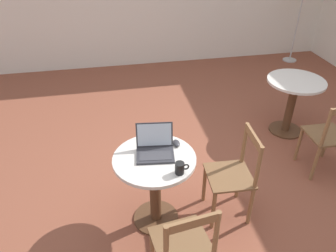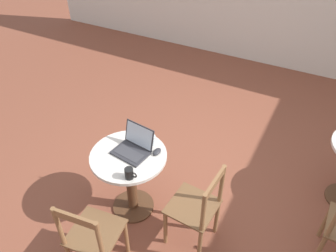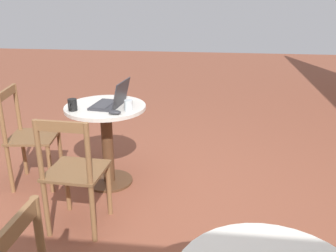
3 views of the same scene
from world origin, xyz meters
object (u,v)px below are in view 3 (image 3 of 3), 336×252
mug (72,105)px  drinking_glass (129,105)px  mouse (115,112)px  chair_near_front (28,137)px  laptop (111,101)px  chair_near_right (74,174)px  cafe_table_near (107,129)px

mug → drinking_glass: (-0.05, 0.45, -0.00)m
mouse → drinking_glass: drinking_glass is taller
mouse → mug: (-0.05, -0.36, 0.03)m
chair_near_front → mouse: 0.87m
laptop → chair_near_front: bearing=-84.2°
mug → chair_near_right: bearing=18.8°
cafe_table_near → mug: (0.16, -0.22, 0.26)m
chair_near_front → drinking_glass: chair_near_front is taller
drinking_glass → chair_near_right: bearing=-24.3°
cafe_table_near → mouse: bearing=33.1°
drinking_glass → chair_near_front: bearing=-91.2°
laptop → drinking_glass: 0.19m
chair_near_front → mug: bearing=80.9°
cafe_table_near → drinking_glass: (0.11, 0.23, 0.25)m
cafe_table_near → chair_near_right: 0.70m
chair_near_right → laptop: (-0.68, 0.10, 0.33)m
chair_near_front → chair_near_right: same height
drinking_glass → cafe_table_near: bearing=-115.7°
chair_near_right → mug: (-0.53, -0.18, 0.33)m
chair_near_front → drinking_glass: size_ratio=9.89×
chair_near_right → mouse: bearing=159.9°
cafe_table_near → mouse: size_ratio=7.19×
chair_near_right → mouse: size_ratio=8.68×
cafe_table_near → chair_near_right: size_ratio=0.83×
laptop → drinking_glass: laptop is taller
chair_near_front → laptop: laptop is taller
chair_near_right → mouse: 0.59m
drinking_glass → mouse: bearing=-40.5°
chair_near_front → drinking_glass: 0.95m
cafe_table_near → drinking_glass: bearing=64.3°
laptop → mug: bearing=-62.7°
chair_near_right → drinking_glass: (-0.59, 0.27, 0.33)m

